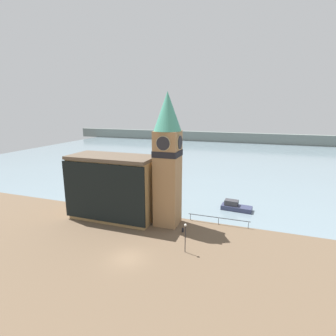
# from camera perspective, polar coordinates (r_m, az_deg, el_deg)

# --- Properties ---
(ground_plane) EXTENTS (160.00, 160.00, 0.00)m
(ground_plane) POSITION_cam_1_polar(r_m,az_deg,el_deg) (33.27, -8.79, -18.81)
(ground_plane) COLOR brown
(water) EXTENTS (160.00, 120.00, 0.00)m
(water) POSITION_cam_1_polar(r_m,az_deg,el_deg) (100.44, 11.15, 2.75)
(water) COLOR gray
(water) RESTS_ON ground_plane
(far_shoreline) EXTENTS (180.00, 3.00, 5.00)m
(far_shoreline) POSITION_cam_1_polar(r_m,az_deg,el_deg) (139.44, 13.62, 6.49)
(far_shoreline) COLOR slate
(far_shoreline) RESTS_ON water
(pier_railing) EXTENTS (9.43, 0.08, 1.09)m
(pier_railing) POSITION_cam_1_polar(r_m,az_deg,el_deg) (41.46, 10.95, -10.71)
(pier_railing) COLOR #333338
(pier_railing) RESTS_ON ground_plane
(clock_tower) EXTENTS (3.99, 3.99, 19.69)m
(clock_tower) POSITION_cam_1_polar(r_m,az_deg,el_deg) (38.11, -0.09, 2.45)
(clock_tower) COLOR #9E754C
(clock_tower) RESTS_ON ground_plane
(pier_building) EXTENTS (13.70, 6.26, 10.20)m
(pier_building) POSITION_cam_1_polar(r_m,az_deg,el_deg) (42.56, -11.94, -4.12)
(pier_building) COLOR #A88451
(pier_building) RESTS_ON ground_plane
(boat_near) EXTENTS (5.32, 2.51, 1.68)m
(boat_near) POSITION_cam_1_polar(r_m,az_deg,el_deg) (47.65, 14.41, -8.12)
(boat_near) COLOR #333856
(boat_near) RESTS_ON water
(mooring_bollard_near) EXTENTS (0.32, 0.32, 0.68)m
(mooring_bollard_near) POSITION_cam_1_polar(r_m,az_deg,el_deg) (38.67, 3.23, -13.23)
(mooring_bollard_near) COLOR black
(mooring_bollard_near) RESTS_ON ground_plane
(lamp_post) EXTENTS (0.32, 0.32, 3.78)m
(lamp_post) POSITION_cam_1_polar(r_m,az_deg,el_deg) (32.84, 3.79, -13.81)
(lamp_post) COLOR black
(lamp_post) RESTS_ON ground_plane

